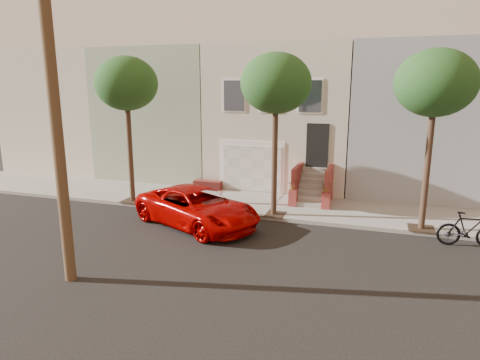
% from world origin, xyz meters
% --- Properties ---
extents(ground, '(90.00, 90.00, 0.00)m').
position_xyz_m(ground, '(0.00, 0.00, 0.00)').
color(ground, black).
rests_on(ground, ground).
extents(sidewalk, '(40.00, 3.70, 0.15)m').
position_xyz_m(sidewalk, '(0.00, 5.35, 0.07)').
color(sidewalk, gray).
rests_on(sidewalk, ground).
extents(house_row, '(33.10, 11.70, 7.00)m').
position_xyz_m(house_row, '(0.00, 11.19, 3.64)').
color(house_row, beige).
rests_on(house_row, sidewalk).
extents(tree_left, '(2.70, 2.57, 6.30)m').
position_xyz_m(tree_left, '(-5.50, 3.90, 5.26)').
color(tree_left, '#2D2116').
rests_on(tree_left, sidewalk).
extents(tree_mid, '(2.70, 2.57, 6.30)m').
position_xyz_m(tree_mid, '(1.00, 3.90, 5.26)').
color(tree_mid, '#2D2116').
rests_on(tree_mid, sidewalk).
extents(tree_right, '(2.70, 2.57, 6.30)m').
position_xyz_m(tree_right, '(6.50, 3.90, 5.26)').
color(tree_right, '#2D2116').
rests_on(tree_right, sidewalk).
extents(pickup_truck, '(5.75, 4.38, 1.45)m').
position_xyz_m(pickup_truck, '(-1.54, 2.07, 0.73)').
color(pickup_truck, '#B90000').
rests_on(pickup_truck, ground).
extents(motorcycle, '(2.01, 0.74, 1.18)m').
position_xyz_m(motorcycle, '(7.83, 2.88, 0.59)').
color(motorcycle, black).
rests_on(motorcycle, ground).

